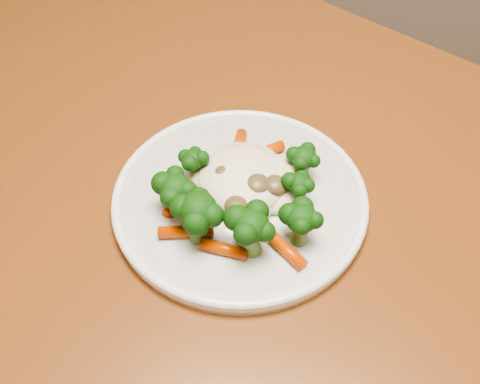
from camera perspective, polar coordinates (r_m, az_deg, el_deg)
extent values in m
cube|color=brown|center=(0.61, -4.74, -4.22)|extent=(1.49, 1.28, 0.04)
cube|color=brown|center=(1.35, -11.58, 8.12)|extent=(0.08, 0.08, 0.71)
cylinder|color=white|center=(0.60, 0.00, -0.86)|extent=(0.25, 0.25, 0.01)
ellipsoid|color=beige|center=(0.59, 0.36, 1.88)|extent=(0.11, 0.10, 0.04)
ellipsoid|color=black|center=(0.57, -6.08, -0.47)|extent=(0.05, 0.05, 0.04)
ellipsoid|color=black|center=(0.55, -3.92, -2.64)|extent=(0.06, 0.06, 0.05)
ellipsoid|color=black|center=(0.54, 1.00, -4.10)|extent=(0.05, 0.05, 0.05)
ellipsoid|color=black|center=(0.55, 5.76, -3.29)|extent=(0.05, 0.05, 0.04)
ellipsoid|color=black|center=(0.59, 5.53, 0.20)|extent=(0.04, 0.04, 0.03)
ellipsoid|color=black|center=(0.61, 5.99, 2.58)|extent=(0.04, 0.04, 0.04)
ellipsoid|color=black|center=(0.61, -4.40, 2.48)|extent=(0.04, 0.04, 0.03)
cylinder|color=#D94905|center=(0.64, -0.16, 4.08)|extent=(0.02, 0.05, 0.01)
cylinder|color=#D94905|center=(0.63, 2.45, 3.88)|extent=(0.04, 0.04, 0.01)
cylinder|color=#D94905|center=(0.61, 4.19, 1.28)|extent=(0.04, 0.04, 0.01)
cylinder|color=#D94905|center=(0.59, -6.40, -0.68)|extent=(0.01, 0.04, 0.01)
cylinder|color=#D94905|center=(0.57, -5.15, -3.75)|extent=(0.05, 0.03, 0.01)
cylinder|color=#D94905|center=(0.55, -1.51, -5.42)|extent=(0.04, 0.01, 0.01)
cylinder|color=#D94905|center=(0.55, 4.51, -5.59)|extent=(0.04, 0.04, 0.01)
cylinder|color=#D94905|center=(0.60, 1.55, 1.74)|extent=(0.03, 0.05, 0.01)
ellipsoid|color=brown|center=(0.58, 1.59, 0.64)|extent=(0.03, 0.03, 0.02)
ellipsoid|color=brown|center=(0.58, 3.29, 0.62)|extent=(0.02, 0.02, 0.02)
ellipsoid|color=brown|center=(0.59, -1.57, 1.69)|extent=(0.02, 0.02, 0.02)
ellipsoid|color=brown|center=(0.57, -0.39, -1.29)|extent=(0.02, 0.02, 0.02)
ellipsoid|color=brown|center=(0.59, 0.66, 1.58)|extent=(0.02, 0.02, 0.02)
cube|color=tan|center=(0.62, 0.04, 3.99)|extent=(0.02, 0.02, 0.01)
cube|color=tan|center=(0.61, 1.73, 3.63)|extent=(0.02, 0.02, 0.01)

